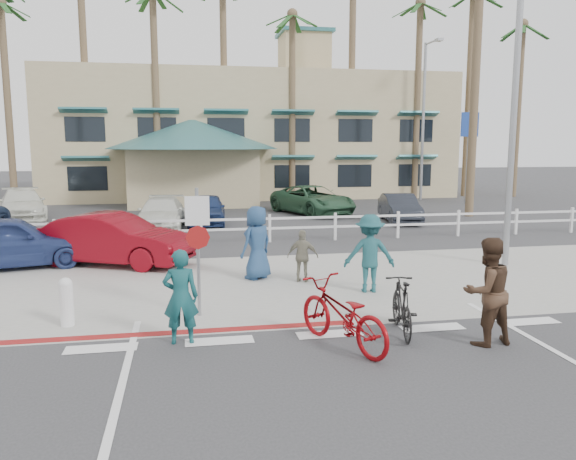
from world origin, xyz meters
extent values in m
plane|color=#333335|center=(0.00, 0.00, 0.00)|extent=(140.00, 140.00, 0.00)
cube|color=#333335|center=(0.00, -2.00, 0.00)|extent=(12.00, 16.00, 0.01)
cube|color=gray|center=(0.00, 4.50, 0.01)|extent=(22.00, 7.00, 0.01)
cube|color=#333335|center=(0.00, 8.50, 0.00)|extent=(40.00, 5.00, 0.01)
cube|color=#333335|center=(0.00, 18.00, 0.00)|extent=(50.00, 16.00, 0.01)
cube|color=maroon|center=(-3.00, 1.20, 0.01)|extent=(7.00, 0.25, 0.02)
imported|color=maroon|center=(0.04, -0.06, 0.58)|extent=(1.61, 2.33, 1.16)
imported|color=#14494D|center=(-2.65, 0.64, 0.84)|extent=(0.62, 0.42, 1.68)
imported|color=black|center=(1.31, 0.43, 0.52)|extent=(0.81, 1.79, 1.04)
imported|color=#402B1D|center=(2.54, -0.35, 0.94)|extent=(1.01, 0.84, 1.88)
imported|color=#1B4C53|center=(1.68, 3.38, 0.92)|extent=(1.30, 0.90, 1.84)
imported|color=gray|center=(0.34, 4.59, 0.67)|extent=(0.84, 0.56, 1.33)
imported|color=navy|center=(-0.74, 5.12, 0.95)|extent=(1.10, 1.04, 1.90)
imported|color=maroon|center=(-4.60, 7.60, 0.74)|extent=(4.76, 3.31, 1.49)
imported|color=navy|center=(-7.40, 7.67, 0.75)|extent=(4.70, 2.74, 1.50)
imported|color=silver|center=(-3.49, 14.47, 0.64)|extent=(2.12, 4.50, 1.27)
imported|color=navy|center=(-1.61, 15.43, 0.66)|extent=(1.82, 3.97, 1.32)
imported|color=#1F222A|center=(6.92, 14.69, 0.63)|extent=(1.91, 3.96, 1.25)
imported|color=silver|center=(-9.95, 18.76, 0.69)|extent=(3.19, 5.12, 1.38)
imported|color=#295237|center=(3.73, 18.21, 0.71)|extent=(4.02, 5.60, 1.42)
camera|label=1|loc=(-2.53, -8.93, 3.44)|focal=35.00mm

